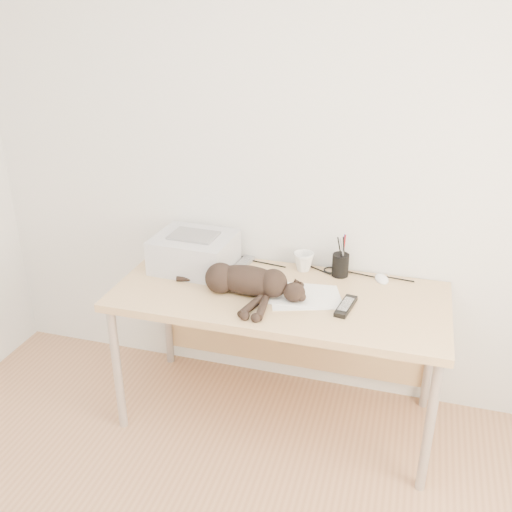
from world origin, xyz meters
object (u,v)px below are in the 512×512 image
(cat, at_px, (244,282))
(mug, at_px, (303,262))
(desk, at_px, (283,309))
(mouse, at_px, (382,277))
(pen_cup, at_px, (340,265))
(printer, at_px, (194,252))

(cat, height_order, mug, cat)
(desk, relative_size, cat, 2.38)
(desk, bearing_deg, mouse, 22.72)
(desk, height_order, pen_cup, pen_cup)
(printer, bearing_deg, desk, -7.64)
(mug, relative_size, mouse, 0.96)
(printer, height_order, mug, printer)
(desk, height_order, cat, cat)
(desk, bearing_deg, pen_cup, 36.66)
(desk, height_order, mouse, mouse)
(pen_cup, distance_m, mouse, 0.22)
(printer, xyz_separation_m, mouse, (0.96, 0.13, -0.07))
(printer, bearing_deg, pen_cup, 9.19)
(cat, relative_size, pen_cup, 3.06)
(desk, distance_m, printer, 0.55)
(printer, xyz_separation_m, mug, (0.55, 0.13, -0.04))
(mug, bearing_deg, mouse, 0.00)
(printer, relative_size, pen_cup, 1.88)
(mouse, bearing_deg, printer, 168.03)
(cat, distance_m, mouse, 0.71)
(pen_cup, bearing_deg, cat, -141.30)
(printer, relative_size, cat, 0.61)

